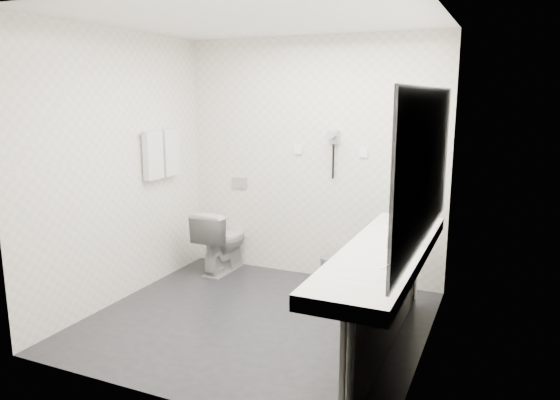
% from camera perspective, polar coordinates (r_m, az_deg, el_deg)
% --- Properties ---
extents(floor, '(2.80, 2.80, 0.00)m').
position_cam_1_polar(floor, '(4.64, -2.51, -12.99)').
color(floor, '#232327').
rests_on(floor, ground).
extents(ceiling, '(2.80, 2.80, 0.00)m').
position_cam_1_polar(ceiling, '(4.26, -2.82, 19.24)').
color(ceiling, white).
rests_on(ceiling, wall_back).
extents(wall_back, '(2.80, 0.00, 2.80)m').
position_cam_1_polar(wall_back, '(5.46, 3.48, 4.39)').
color(wall_back, white).
rests_on(wall_back, floor).
extents(wall_front, '(2.80, 0.00, 2.80)m').
position_cam_1_polar(wall_front, '(3.19, -13.15, -1.02)').
color(wall_front, white).
rests_on(wall_front, floor).
extents(wall_left, '(0.00, 2.60, 2.60)m').
position_cam_1_polar(wall_left, '(5.06, -17.01, 3.34)').
color(wall_left, white).
rests_on(wall_left, floor).
extents(wall_right, '(0.00, 2.60, 2.60)m').
position_cam_1_polar(wall_right, '(3.87, 16.23, 0.99)').
color(wall_right, white).
rests_on(wall_right, floor).
extents(vanity_counter, '(0.55, 2.20, 0.10)m').
position_cam_1_polar(vanity_counter, '(3.83, 11.34, -5.82)').
color(vanity_counter, white).
rests_on(vanity_counter, floor).
extents(vanity_panel, '(0.03, 2.15, 0.75)m').
position_cam_1_polar(vanity_panel, '(3.97, 11.45, -11.72)').
color(vanity_panel, gray).
rests_on(vanity_panel, floor).
extents(vanity_post_near, '(0.06, 0.06, 0.75)m').
position_cam_1_polar(vanity_post_near, '(3.06, 7.48, -19.07)').
color(vanity_post_near, silver).
rests_on(vanity_post_near, floor).
extents(vanity_post_far, '(0.06, 0.06, 0.75)m').
position_cam_1_polar(vanity_post_far, '(4.92, 14.48, -7.22)').
color(vanity_post_far, silver).
rests_on(vanity_post_far, floor).
extents(mirror, '(0.02, 2.20, 1.05)m').
position_cam_1_polar(mirror, '(3.64, 15.73, 3.58)').
color(mirror, '#B2BCC6').
rests_on(mirror, wall_right).
extents(basin_near, '(0.40, 0.31, 0.05)m').
position_cam_1_polar(basin_near, '(3.22, 8.76, -8.45)').
color(basin_near, white).
rests_on(basin_near, vanity_counter).
extents(basin_far, '(0.40, 0.31, 0.05)m').
position_cam_1_polar(basin_far, '(4.43, 13.23, -3.04)').
color(basin_far, white).
rests_on(basin_far, vanity_counter).
extents(faucet_near, '(0.04, 0.04, 0.15)m').
position_cam_1_polar(faucet_near, '(3.15, 12.26, -7.31)').
color(faucet_near, silver).
rests_on(faucet_near, vanity_counter).
extents(faucet_far, '(0.04, 0.04, 0.15)m').
position_cam_1_polar(faucet_far, '(4.38, 15.78, -2.13)').
color(faucet_far, silver).
rests_on(faucet_far, vanity_counter).
extents(soap_bottle_a, '(0.05, 0.05, 0.11)m').
position_cam_1_polar(soap_bottle_a, '(3.85, 13.55, -4.15)').
color(soap_bottle_a, white).
rests_on(soap_bottle_a, vanity_counter).
extents(soap_bottle_b, '(0.08, 0.08, 0.08)m').
position_cam_1_polar(soap_bottle_b, '(3.93, 12.66, -4.05)').
color(soap_bottle_b, white).
rests_on(soap_bottle_b, vanity_counter).
extents(soap_bottle_c, '(0.05, 0.05, 0.13)m').
position_cam_1_polar(soap_bottle_c, '(3.79, 11.91, -4.25)').
color(soap_bottle_c, white).
rests_on(soap_bottle_c, vanity_counter).
extents(glass_left, '(0.06, 0.06, 0.11)m').
position_cam_1_polar(glass_left, '(3.94, 14.72, -3.90)').
color(glass_left, silver).
rests_on(glass_left, vanity_counter).
extents(glass_right, '(0.06, 0.06, 0.11)m').
position_cam_1_polar(glass_right, '(4.11, 15.12, -3.28)').
color(glass_right, silver).
rests_on(glass_right, vanity_counter).
extents(toilet, '(0.42, 0.70, 0.70)m').
position_cam_1_polar(toilet, '(5.77, -6.37, -4.40)').
color(toilet, white).
rests_on(toilet, floor).
extents(flush_plate, '(0.18, 0.02, 0.12)m').
position_cam_1_polar(flush_plate, '(5.84, -4.45, 1.87)').
color(flush_plate, '#B2B5BA').
rests_on(flush_plate, wall_back).
extents(pedal_bin, '(0.27, 0.27, 0.29)m').
position_cam_1_polar(pedal_bin, '(5.37, 5.52, -7.89)').
color(pedal_bin, '#B2B5BA').
rests_on(pedal_bin, floor).
extents(bin_lid, '(0.21, 0.21, 0.02)m').
position_cam_1_polar(bin_lid, '(5.32, 5.55, -6.35)').
color(bin_lid, '#B2B5BA').
rests_on(bin_lid, pedal_bin).
extents(towel_rail, '(0.02, 0.62, 0.02)m').
position_cam_1_polar(towel_rail, '(5.42, -12.98, 7.26)').
color(towel_rail, silver).
rests_on(towel_rail, wall_left).
extents(towel_near, '(0.07, 0.24, 0.48)m').
position_cam_1_polar(towel_near, '(5.33, -13.69, 4.77)').
color(towel_near, white).
rests_on(towel_near, towel_rail).
extents(towel_far, '(0.07, 0.24, 0.48)m').
position_cam_1_polar(towel_far, '(5.55, -11.93, 5.11)').
color(towel_far, white).
rests_on(towel_far, towel_rail).
extents(dryer_cradle, '(0.10, 0.04, 0.14)m').
position_cam_1_polar(dryer_cradle, '(5.33, 5.93, 6.88)').
color(dryer_cradle, '#9C9DA2').
rests_on(dryer_cradle, wall_back).
extents(dryer_barrel, '(0.08, 0.14, 0.08)m').
position_cam_1_polar(dryer_barrel, '(5.26, 5.70, 7.15)').
color(dryer_barrel, '#9C9DA2').
rests_on(dryer_barrel, dryer_cradle).
extents(dryer_cord, '(0.02, 0.02, 0.35)m').
position_cam_1_polar(dryer_cord, '(5.34, 5.83, 4.19)').
color(dryer_cord, black).
rests_on(dryer_cord, dryer_cradle).
extents(switch_plate_a, '(0.09, 0.02, 0.09)m').
position_cam_1_polar(switch_plate_a, '(5.49, 1.97, 5.50)').
color(switch_plate_a, white).
rests_on(switch_plate_a, wall_back).
extents(switch_plate_b, '(0.09, 0.02, 0.09)m').
position_cam_1_polar(switch_plate_b, '(5.27, 9.07, 5.11)').
color(switch_plate_b, white).
rests_on(switch_plate_b, wall_back).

